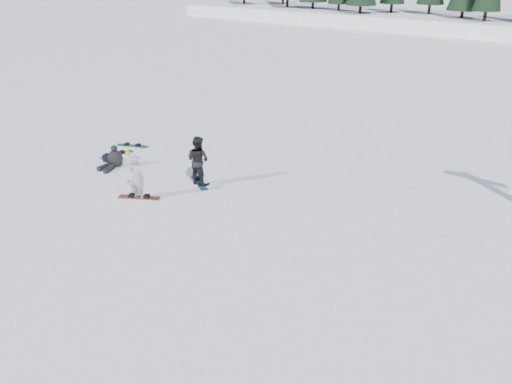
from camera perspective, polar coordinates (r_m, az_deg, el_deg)
ground at (r=18.33m, az=-11.65°, el=-0.51°), size 420.00×420.00×0.00m
snowboarder_woman at (r=18.01m, az=-13.46°, el=1.73°), size 0.66×0.51×1.78m
snowboarder_man at (r=18.79m, az=-6.63°, el=3.62°), size 0.97×0.79×1.88m
seated_rider at (r=21.22m, az=-15.90°, el=3.67°), size 0.78×1.17×0.93m
gear_bag at (r=21.97m, az=-16.44°, el=3.75°), size 0.53×0.44×0.30m
snowboard_woman at (r=18.34m, az=-13.20°, el=-0.60°), size 1.44×0.98×0.03m
snowboard_man at (r=19.14m, az=-6.50°, el=1.05°), size 1.43×1.01×0.03m
snowboard_loose_c at (r=23.59m, az=-13.92°, el=5.15°), size 1.49×0.84×0.03m
snowboard_loose_a at (r=22.67m, az=-15.65°, el=4.14°), size 0.62×1.52×0.03m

